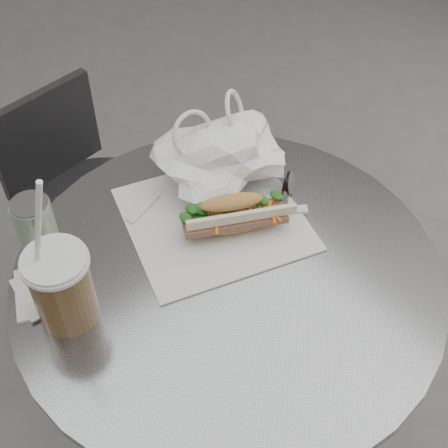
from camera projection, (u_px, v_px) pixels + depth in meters
cafe_table at (227, 352)px, 1.30m from camera, size 0.76×0.76×0.74m
chair_far at (96, 232)px, 1.72m from camera, size 0.37×0.39×0.71m
sandwich_paper at (214, 219)px, 1.18m from camera, size 0.39×0.38×0.00m
banh_mi at (233, 215)px, 1.13m from camera, size 0.25×0.19×0.08m
iced_coffee at (62, 286)px, 0.98m from camera, size 0.11×0.11×0.31m
sunglasses at (285, 195)px, 1.20m from camera, size 0.10×0.08×0.05m
plastic_bag at (222, 155)px, 1.21m from camera, size 0.30×0.27×0.13m
napkin_stack at (49, 289)px, 1.06m from camera, size 0.15×0.15×0.01m
drink_can at (37, 230)px, 1.07m from camera, size 0.07×0.07×0.13m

